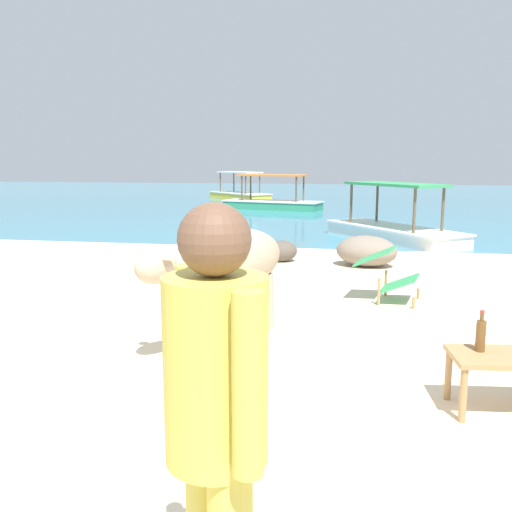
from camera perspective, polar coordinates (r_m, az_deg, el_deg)
The scene contains 13 objects.
sand_beach at distance 4.58m, azimuth -7.55°, elevation -12.89°, with size 18.00×14.00×0.04m, color beige.
water_surface at distance 26.10m, azimuth 7.71°, elevation 5.77°, with size 60.00×36.00×0.03m, color teal.
cow at distance 5.37m, azimuth -3.18°, elevation -0.74°, with size 1.22×2.02×1.15m.
low_bench_table at distance 4.26m, azimuth 24.51°, elevation -10.13°, with size 0.81×0.53×0.42m.
bottle at distance 4.20m, azimuth 22.22°, elevation -7.57°, with size 0.07×0.07×0.30m.
deck_chair_near at distance 7.08m, azimuth 13.42°, elevation -1.52°, with size 0.86×0.68×0.68m.
person_standing at distance 1.78m, azimuth -4.09°, elevation -16.53°, with size 0.35×0.42×1.62m.
shore_rock_large at distance 9.39m, azimuth 11.35°, elevation 0.51°, with size 1.02×0.72×0.52m, color gray.
shore_rock_medium at distance 10.05m, azimuth -4.44°, elevation 1.58°, with size 1.06×0.90×0.62m, color brown.
shore_rock_small at distance 9.66m, azimuth 2.74°, elevation 0.51°, with size 0.52×0.39×0.37m, color brown.
boat_yellow at distance 26.02m, azimuth -1.71°, elevation 6.48°, with size 3.44×3.38×1.29m.
boat_white at distance 12.76m, azimuth 14.00°, elevation 2.78°, with size 3.13×3.63×1.29m.
boat_green at distance 20.61m, azimuth 1.72°, elevation 5.62°, with size 3.84×2.01×1.29m.
Camera 1 is at (1.35, -4.01, 1.78)m, focal length 38.67 mm.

